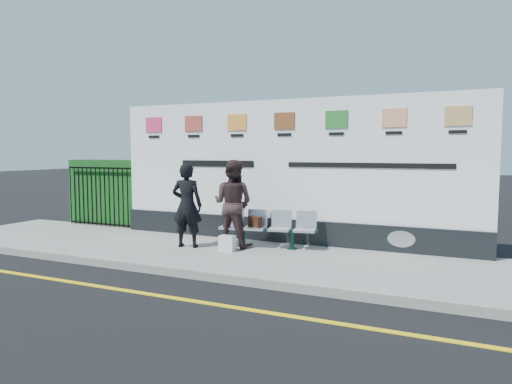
# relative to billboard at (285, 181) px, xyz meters

# --- Properties ---
(ground) EXTENTS (80.00, 80.00, 0.00)m
(ground) POSITION_rel_billboard_xyz_m (-0.50, -3.85, -1.42)
(ground) COLOR black
(pavement) EXTENTS (14.00, 3.00, 0.12)m
(pavement) POSITION_rel_billboard_xyz_m (-0.50, -1.35, -1.36)
(pavement) COLOR gray
(pavement) RESTS_ON ground
(kerb) EXTENTS (14.00, 0.18, 0.14)m
(kerb) POSITION_rel_billboard_xyz_m (-0.50, -2.85, -1.35)
(kerb) COLOR gray
(kerb) RESTS_ON ground
(yellow_line) EXTENTS (14.00, 0.10, 0.01)m
(yellow_line) POSITION_rel_billboard_xyz_m (-0.50, -3.85, -1.42)
(yellow_line) COLOR yellow
(yellow_line) RESTS_ON ground
(billboard) EXTENTS (8.00, 0.30, 3.00)m
(billboard) POSITION_rel_billboard_xyz_m (0.00, 0.00, 0.00)
(billboard) COLOR black
(billboard) RESTS_ON pavement
(hedge) EXTENTS (2.35, 0.70, 1.70)m
(hedge) POSITION_rel_billboard_xyz_m (-5.08, 0.45, -0.45)
(hedge) COLOR #174E1A
(hedge) RESTS_ON pavement
(railing) EXTENTS (2.05, 0.06, 1.54)m
(railing) POSITION_rel_billboard_xyz_m (-5.08, -0.00, -0.53)
(railing) COLOR black
(railing) RESTS_ON pavement
(bench) EXTENTS (1.97, 0.85, 0.41)m
(bench) POSITION_rel_billboard_xyz_m (-0.10, -0.75, -1.10)
(bench) COLOR #B4B7BD
(bench) RESTS_ON pavement
(woman_left) EXTENTS (0.69, 0.53, 1.69)m
(woman_left) POSITION_rel_billboard_xyz_m (-1.60, -1.33, -0.45)
(woman_left) COLOR black
(woman_left) RESTS_ON pavement
(woman_right) EXTENTS (0.86, 0.68, 1.75)m
(woman_right) POSITION_rel_billboard_xyz_m (-0.78, -0.90, -0.42)
(woman_right) COLOR #362324
(woman_right) RESTS_ON pavement
(handbag_brown) EXTENTS (0.30, 0.20, 0.22)m
(handbag_brown) POSITION_rel_billboard_xyz_m (-0.34, -0.79, -0.78)
(handbag_brown) COLOR black
(handbag_brown) RESTS_ON bench
(carrier_bag_white) EXTENTS (0.30, 0.18, 0.30)m
(carrier_bag_white) POSITION_rel_billboard_xyz_m (-0.69, -1.33, -1.15)
(carrier_bag_white) COLOR silver
(carrier_bag_white) RESTS_ON pavement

